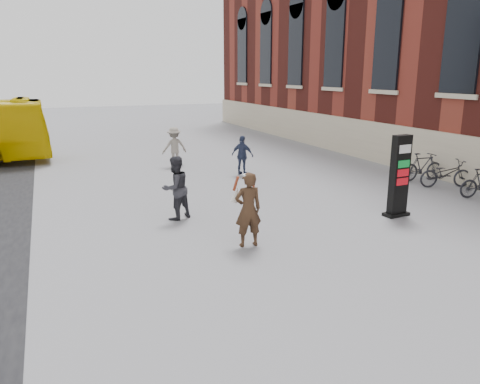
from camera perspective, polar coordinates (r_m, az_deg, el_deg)
name	(u,v)px	position (r m, az deg, el deg)	size (l,w,h in m)	color
ground	(268,253)	(10.74, 3.42, -7.45)	(100.00, 100.00, 0.00)	#9E9EA3
info_pylon	(399,176)	(13.87, 18.84, 1.84)	(0.77, 0.43, 2.32)	black
woman	(248,209)	(10.89, 0.98, -2.03)	(0.70, 0.64, 1.78)	#2F1E14
pedestrian_a	(175,188)	(13.04, -7.87, 0.49)	(0.86, 0.67, 1.78)	#2C2B32
pedestrian_b	(174,147)	(20.70, -8.01, 5.51)	(1.09, 0.63, 1.68)	gray
pedestrian_c	(242,155)	(18.66, 0.31, 4.49)	(0.91, 0.38, 1.56)	#2B3451
bike_6	(446,174)	(18.17, 23.79, 2.06)	(0.65, 1.87, 0.98)	#24242A
bike_7	(422,167)	(18.95, 21.34, 2.89)	(0.50, 1.77, 1.06)	#24242A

